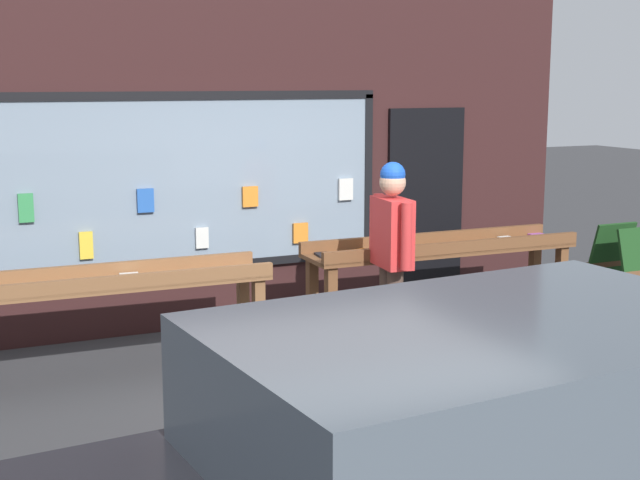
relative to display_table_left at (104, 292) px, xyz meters
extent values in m
plane|color=#38383A|center=(1.57, -1.14, -0.73)|extent=(40.00, 40.00, 0.00)
cube|color=#331919|center=(1.57, 1.26, 1.02)|extent=(7.33, 0.20, 3.50)
cube|color=gray|center=(0.86, 1.13, 0.70)|extent=(4.16, 0.03, 1.63)
cube|color=black|center=(0.86, 1.13, 1.52)|extent=(4.24, 0.06, 0.08)
cube|color=black|center=(0.86, 1.13, -0.11)|extent=(4.24, 0.06, 0.08)
cube|color=black|center=(2.94, 1.13, 0.70)|extent=(0.08, 0.06, 1.63)
cube|color=#338C4C|center=(-0.45, 1.09, 0.56)|extent=(0.13, 0.03, 0.26)
cube|color=yellow|center=(0.06, 1.09, 0.19)|extent=(0.12, 0.03, 0.25)
cube|color=#2659B2|center=(0.61, 1.09, 0.56)|extent=(0.15, 0.03, 0.22)
cube|color=silver|center=(1.14, 1.09, 0.18)|extent=(0.12, 0.03, 0.20)
cube|color=orange|center=(1.64, 1.09, 0.55)|extent=(0.16, 0.03, 0.20)
cube|color=orange|center=(2.17, 1.09, 0.15)|extent=(0.16, 0.03, 0.20)
cube|color=silver|center=(2.67, 1.09, 0.57)|extent=(0.15, 0.03, 0.22)
cube|color=black|center=(3.64, 1.13, 0.32)|extent=(0.90, 0.04, 2.10)
cube|color=brown|center=(1.23, -0.23, -0.34)|extent=(0.09, 0.09, 0.77)
cube|color=brown|center=(1.23, 0.19, -0.34)|extent=(0.09, 0.09, 0.77)
cube|color=brown|center=(0.00, 0.00, 0.06)|extent=(2.67, 0.62, 0.04)
cube|color=brown|center=(0.00, -0.26, 0.12)|extent=(2.66, 0.11, 0.12)
cube|color=brown|center=(0.01, 0.26, 0.12)|extent=(2.66, 0.11, 0.12)
cube|color=black|center=(-0.70, -0.13, 0.09)|extent=(0.15, 0.20, 0.03)
cube|color=yellow|center=(-0.27, -0.13, 0.10)|extent=(0.14, 0.21, 0.03)
cube|color=silver|center=(0.23, 0.09, 0.09)|extent=(0.17, 0.22, 0.02)
cube|color=black|center=(0.70, -0.02, 0.09)|extent=(0.15, 0.23, 0.03)
cube|color=#994CA5|center=(1.15, -0.09, 0.09)|extent=(0.17, 0.21, 0.03)
cube|color=brown|center=(1.91, -0.19, -0.33)|extent=(0.09, 0.09, 0.80)
cube|color=brown|center=(4.37, -0.23, -0.33)|extent=(0.09, 0.09, 0.80)
cube|color=brown|center=(1.92, 0.24, -0.33)|extent=(0.09, 0.09, 0.80)
cube|color=brown|center=(4.38, 0.19, -0.33)|extent=(0.09, 0.09, 0.80)
cube|color=brown|center=(3.14, 0.00, 0.09)|extent=(2.67, 0.63, 0.04)
cube|color=brown|center=(3.14, -0.26, 0.15)|extent=(2.66, 0.11, 0.12)
cube|color=brown|center=(3.15, 0.26, 0.15)|extent=(2.66, 0.11, 0.12)
cube|color=black|center=(1.97, 0.09, 0.12)|extent=(0.15, 0.22, 0.02)
cube|color=orange|center=(2.38, 0.10, 0.12)|extent=(0.20, 0.24, 0.02)
cube|color=black|center=(2.74, -0.05, 0.13)|extent=(0.16, 0.23, 0.03)
cube|color=#338C4C|center=(3.16, -0.02, 0.13)|extent=(0.18, 0.24, 0.03)
cube|color=silver|center=(3.53, -0.07, 0.13)|extent=(0.17, 0.23, 0.02)
cube|color=silver|center=(3.96, 0.08, 0.13)|extent=(0.13, 0.19, 0.02)
cube|color=#994CA5|center=(4.36, 0.14, 0.12)|extent=(0.16, 0.23, 0.02)
cylinder|color=#4C382D|center=(2.33, -0.57, -0.31)|extent=(0.14, 0.14, 0.83)
cylinder|color=#4C382D|center=(2.34, -0.41, -0.31)|extent=(0.14, 0.14, 0.83)
cube|color=red|center=(2.34, -0.49, 0.39)|extent=(0.26, 0.48, 0.59)
cylinder|color=red|center=(2.31, -0.78, 0.41)|extent=(0.09, 0.09, 0.56)
cylinder|color=red|center=(2.36, -0.20, 0.41)|extent=(0.09, 0.09, 0.56)
sphere|color=tan|center=(2.34, -0.49, 0.82)|extent=(0.22, 0.22, 0.22)
sphere|color=blue|center=(2.34, -0.49, 0.88)|extent=(0.21, 0.21, 0.21)
ellipsoid|color=#99724C|center=(2.85, -0.77, -0.48)|extent=(0.27, 0.37, 0.22)
ellipsoid|color=black|center=(2.85, -0.77, -0.47)|extent=(0.26, 0.24, 0.23)
sphere|color=#99724C|center=(2.88, -0.57, -0.43)|extent=(0.20, 0.20, 0.20)
cylinder|color=#99724C|center=(2.81, -0.96, -0.44)|extent=(0.05, 0.10, 0.12)
cylinder|color=#99724C|center=(2.92, -0.68, -0.66)|extent=(0.04, 0.04, 0.14)
cylinder|color=#99724C|center=(2.81, -0.66, -0.66)|extent=(0.04, 0.04, 0.14)
cylinder|color=#99724C|center=(2.88, -0.88, -0.66)|extent=(0.04, 0.04, 0.14)
cylinder|color=#99724C|center=(2.78, -0.86, -0.66)|extent=(0.04, 0.04, 0.14)
cube|color=#193F19|center=(5.32, 0.18, -0.26)|extent=(0.51, 0.28, 0.91)
cube|color=brown|center=(5.32, 0.18, -0.26)|extent=(0.55, 0.06, 0.07)
cube|color=#4C5660|center=(0.87, -4.02, 0.40)|extent=(2.50, 1.68, 0.56)
cylinder|color=black|center=(2.21, -3.07, -0.43)|extent=(0.61, 0.23, 0.60)
camera|label=1|loc=(-1.26, -7.01, 1.67)|focal=50.00mm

